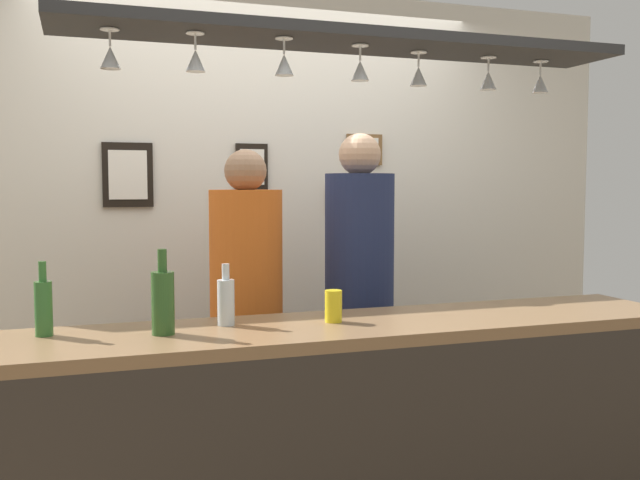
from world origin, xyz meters
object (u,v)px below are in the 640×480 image
bottle_beer_green_import (43,306)px  drink_can (333,306)px  bottle_champagne_green (163,301)px  picture_frame_crest (252,167)px  picture_frame_lower_pair (352,197)px  picture_frame_upper_small (364,150)px  person_middle_orange_shirt (246,292)px  picture_frame_caricature (128,175)px  person_right_navy_shirt (359,275)px  bottle_soda_clear (226,301)px

bottle_beer_green_import → drink_can: bearing=-4.9°
bottle_champagne_green → drink_can: bottle_champagne_green is taller
picture_frame_crest → picture_frame_lower_pair: bearing=0.0°
bottle_beer_green_import → picture_frame_lower_pair: (1.65, 1.29, 0.35)m
picture_frame_upper_small → drink_can: bearing=-116.7°
person_middle_orange_shirt → picture_frame_caricature: 0.99m
person_middle_orange_shirt → bottle_beer_green_import: 1.07m
person_right_navy_shirt → picture_frame_crest: 0.94m
picture_frame_caricature → picture_frame_lower_pair: 1.28m
drink_can → picture_frame_crest: bearing=89.4°
person_right_navy_shirt → bottle_champagne_green: bearing=-144.7°
picture_frame_lower_pair → picture_frame_upper_small: 0.29m
person_middle_orange_shirt → picture_frame_upper_small: size_ratio=7.58×
picture_frame_caricature → picture_frame_lower_pair: (1.27, 0.00, -0.13)m
person_middle_orange_shirt → drink_can: (0.17, -0.71, 0.04)m
picture_frame_lower_pair → bottle_beer_green_import: bearing=-141.9°
bottle_champagne_green → picture_frame_crest: bearing=64.9°
drink_can → person_middle_orange_shirt: bearing=103.7°
bottle_beer_green_import → picture_frame_crest: bearing=50.9°
person_right_navy_shirt → picture_frame_caricature: bearing=147.8°
picture_frame_lower_pair → picture_frame_caricature: bearing=180.0°
picture_frame_caricature → picture_frame_lower_pair: size_ratio=1.13×
drink_can → bottle_beer_green_import: bearing=175.1°
picture_frame_lower_pair → picture_frame_crest: size_ratio=1.15×
bottle_champagne_green → picture_frame_upper_small: (1.33, 1.40, 0.61)m
picture_frame_caricature → bottle_champagne_green: bearing=-89.3°
bottle_soda_clear → picture_frame_lower_pair: 1.69m
bottle_champagne_green → drink_can: 0.64m
drink_can → picture_frame_crest: picture_frame_crest is taller
bottle_champagne_green → person_middle_orange_shirt: bearing=57.6°
person_right_navy_shirt → drink_can: size_ratio=14.38×
picture_frame_lower_pair → person_middle_orange_shirt: bearing=-139.9°
person_right_navy_shirt → drink_can: person_right_navy_shirt is taller
bottle_beer_green_import → picture_frame_upper_small: bearing=36.8°
person_right_navy_shirt → bottle_beer_green_import: (-1.43, -0.63, 0.02)m
bottle_soda_clear → drink_can: bearing=-10.2°
bottle_beer_green_import → drink_can: 1.04m
person_right_navy_shirt → drink_can: (-0.39, -0.71, -0.02)m
person_middle_orange_shirt → person_right_navy_shirt: 0.57m
person_right_navy_shirt → picture_frame_upper_small: bearing=65.8°
bottle_champagne_green → picture_frame_caricature: bearing=90.7°
person_middle_orange_shirt → bottle_soda_clear: person_middle_orange_shirt is taller
bottle_champagne_green → picture_frame_crest: size_ratio=1.15×
person_right_navy_shirt → picture_frame_upper_small: size_ratio=7.97×
bottle_champagne_green → picture_frame_crest: 1.62m
picture_frame_caricature → picture_frame_lower_pair: picture_frame_caricature is taller
picture_frame_caricature → picture_frame_crest: bearing=0.0°
person_right_navy_shirt → bottle_soda_clear: bearing=-141.0°
person_middle_orange_shirt → picture_frame_upper_small: 1.30m
picture_frame_crest → bottle_beer_green_import: bearing=-129.1°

